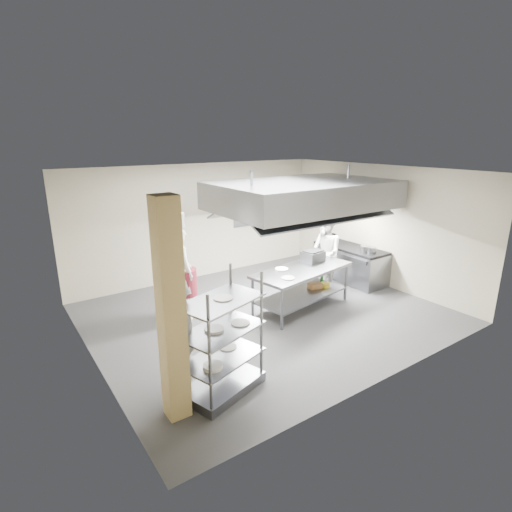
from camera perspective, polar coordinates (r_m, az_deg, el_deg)
floor at (r=8.64m, az=1.49°, el=-8.25°), size 7.00×7.00×0.00m
ceiling at (r=7.87m, az=1.66°, el=12.00°), size 7.00×7.00×0.00m
wall_back at (r=10.63m, az=-8.09°, el=4.88°), size 7.00×0.00×7.00m
wall_left at (r=6.76m, az=-23.13°, el=-3.17°), size 0.00×6.00×6.00m
wall_right at (r=10.53m, az=17.15°, el=4.19°), size 0.00×6.00×6.00m
column at (r=5.20m, az=-12.03°, el=-7.98°), size 0.30×0.30×3.00m
exhaust_hood at (r=9.06m, az=6.81°, el=8.68°), size 4.00×2.50×0.60m
hood_strip_a at (r=8.54m, az=2.18°, el=6.13°), size 1.60×0.12×0.04m
hood_strip_b at (r=9.72m, az=10.77°, el=7.13°), size 1.60×0.12×0.04m
wall_shelf at (r=11.40m, az=0.41°, el=5.84°), size 1.50×0.28×0.04m
island at (r=8.82m, az=6.53°, el=-4.61°), size 2.49×1.36×0.91m
island_worktop at (r=8.68m, az=6.63°, el=-1.99°), size 2.49×1.36×0.06m
island_undershelf at (r=8.88m, az=6.50°, el=-5.54°), size 2.28×1.23×0.04m
pass_rack at (r=5.85m, az=-4.92°, el=-11.32°), size 1.35×1.02×1.80m
cooking_range at (r=10.80m, az=13.21°, el=-1.15°), size 0.80×2.00×0.84m
range_top at (r=10.67m, az=13.37°, el=1.15°), size 0.78×1.96×0.06m
chef_head at (r=8.28m, az=-10.69°, el=-2.43°), size 0.53×0.75×1.95m
chef_line at (r=9.95m, az=9.79°, el=0.51°), size 0.96×1.07×1.83m
chef_plating at (r=5.93m, az=-10.66°, el=-11.16°), size 0.77×1.14×1.80m
griddle at (r=9.18m, az=8.13°, el=-0.04°), size 0.52×0.42×0.23m
wicker_basket at (r=9.22m, az=8.41°, el=-4.21°), size 0.31×0.24×0.12m
stockpot at (r=10.20m, az=15.36°, el=0.96°), size 0.25×0.25×0.17m
plate_stack at (r=6.01m, az=-4.85°, el=-14.04°), size 0.28×0.28×0.05m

